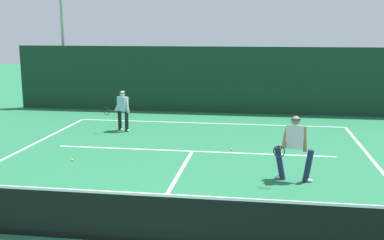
{
  "coord_description": "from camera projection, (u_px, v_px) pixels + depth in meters",
  "views": [
    {
      "loc": [
        2.14,
        -7.63,
        3.83
      ],
      "look_at": [
        -0.02,
        6.59,
        1.0
      ],
      "focal_mm": 43.67,
      "sensor_mm": 36.0,
      "label": 1
    }
  ],
  "objects": [
    {
      "name": "player_far",
      "position": [
        123.0,
        109.0,
        17.58
      ],
      "size": [
        0.95,
        0.78,
        1.54
      ],
      "rotation": [
        0.0,
        0.0,
        2.67
      ],
      "color": "black",
      "rests_on": "ground_plane"
    },
    {
      "name": "back_fence_windscreen",
      "position": [
        215.0,
        80.0,
        21.36
      ],
      "size": [
        18.96,
        0.12,
        3.03
      ],
      "primitive_type": "cube",
      "color": "#143622",
      "rests_on": "ground_plane"
    },
    {
      "name": "court_line_service",
      "position": [
        192.0,
        151.0,
        14.8
      ],
      "size": [
        8.86,
        0.1,
        0.01
      ],
      "primitive_type": "cube",
      "color": "white",
      "rests_on": "ground_plane"
    },
    {
      "name": "player_near",
      "position": [
        294.0,
        145.0,
        11.78
      ],
      "size": [
        1.04,
        0.9,
        1.69
      ],
      "rotation": [
        0.0,
        0.0,
        2.94
      ],
      "color": "#1E234C",
      "rests_on": "ground_plane"
    },
    {
      "name": "court_line_baseline_far",
      "position": [
        209.0,
        123.0,
        19.17
      ],
      "size": [
        10.86,
        0.1,
        0.01
      ],
      "primitive_type": "cube",
      "color": "white",
      "rests_on": "ground_plane"
    },
    {
      "name": "tennis_ball_extra",
      "position": [
        72.0,
        160.0,
        13.7
      ],
      "size": [
        0.07,
        0.07,
        0.07
      ],
      "primitive_type": "sphere",
      "color": "#D1E033",
      "rests_on": "ground_plane"
    },
    {
      "name": "tennis_ball",
      "position": [
        232.0,
        149.0,
        14.9
      ],
      "size": [
        0.07,
        0.07,
        0.07
      ],
      "primitive_type": "sphere",
      "color": "#D1E033",
      "rests_on": "ground_plane"
    },
    {
      "name": "tennis_net",
      "position": [
        138.0,
        217.0,
        8.36
      ],
      "size": [
        11.9,
        0.09,
        1.07
      ],
      "color": "#1E4723",
      "rests_on": "ground_plane"
    },
    {
      "name": "light_pole",
      "position": [
        62.0,
        24.0,
        22.78
      ],
      "size": [
        0.55,
        0.44,
        6.45
      ],
      "color": "#9EA39E",
      "rests_on": "ground_plane"
    },
    {
      "name": "court_line_centre",
      "position": [
        172.0,
        185.0,
        11.56
      ],
      "size": [
        0.1,
        6.4,
        0.01
      ],
      "primitive_type": "cube",
      "color": "white",
      "rests_on": "ground_plane"
    }
  ]
}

